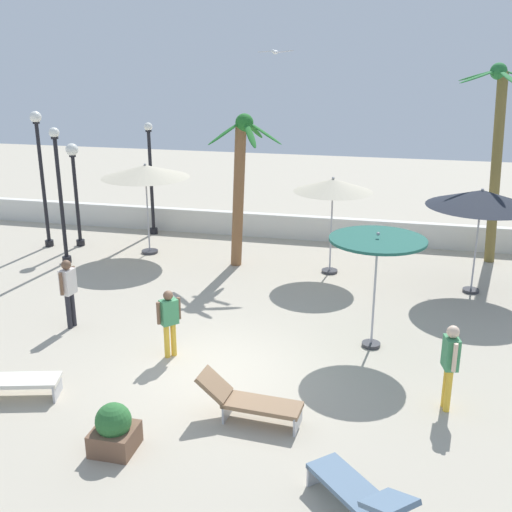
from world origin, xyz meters
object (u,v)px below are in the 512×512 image
lounge_chair_1 (9,379)px  seagull_0 (275,52)px  patio_umbrella_0 (333,186)px  palm_tree_1 (496,145)px  planter (114,430)px  palm_tree_0 (240,174)px  patio_umbrella_3 (482,199)px  guest_2 (68,287)px  lamp_post_1 (75,179)px  lounge_chair_0 (359,492)px  lamp_post_3 (151,176)px  guest_0 (169,317)px  patio_umbrella_1 (145,172)px  patio_umbrella_2 (377,246)px  lounge_chair_2 (249,401)px  lamp_post_2 (60,190)px  guest_1 (450,359)px  lamp_post_0 (41,166)px

lounge_chair_1 → seagull_0: bearing=74.5°
patio_umbrella_0 → palm_tree_1: bearing=25.4°
planter → lounge_chair_1: bearing=158.3°
palm_tree_0 → seagull_0: (0.57, 2.19, 3.44)m
lounge_chair_1 → planter: (2.68, -1.07, -0.01)m
palm_tree_0 → palm_tree_1: 7.67m
patio_umbrella_3 → lounge_chair_1: patio_umbrella_3 is taller
guest_2 → lamp_post_1: bearing=116.5°
patio_umbrella_0 → lounge_chair_0: bearing=-81.0°
palm_tree_1 → lounge_chair_1: (-9.70, -10.58, -3.24)m
palm_tree_1 → lounge_chair_1: size_ratio=3.05×
lamp_post_3 → lounge_chair_0: (8.30, -12.79, -1.70)m
guest_0 → palm_tree_1: bearing=48.7°
patio_umbrella_1 → seagull_0: 5.49m
lamp_post_3 → lounge_chair_1: (1.56, -11.08, -1.71)m
palm_tree_1 → guest_0: bearing=-131.3°
patio_umbrella_2 → lounge_chair_0: size_ratio=1.56×
palm_tree_1 → guest_2: palm_tree_1 is taller
lamp_post_1 → planter: size_ratio=4.07×
lounge_chair_1 → guest_0: (2.40, 2.28, 0.52)m
palm_tree_0 → lounge_chair_2: 8.82m
lamp_post_2 → lamp_post_3: 3.91m
guest_0 → planter: 3.40m
seagull_0 → lamp_post_2: bearing=-151.6°
palm_tree_0 → patio_umbrella_1: bearing=171.2°
lamp_post_3 → guest_1: 13.66m
patio_umbrella_2 → palm_tree_0: 6.34m
lamp_post_0 → lounge_chair_1: lamp_post_0 is taller
lamp_post_0 → planter: 12.45m
lamp_post_2 → guest_2: size_ratio=2.47×
guest_0 → guest_2: (-2.85, 0.88, 0.11)m
lamp_post_1 → lamp_post_2: (0.46, -1.73, 0.01)m
palm_tree_0 → seagull_0: bearing=75.3°
guest_2 → lamp_post_0: bearing=125.0°
patio_umbrella_1 → guest_2: patio_umbrella_1 is taller
lamp_post_2 → patio_umbrella_2: bearing=-21.0°
guest_1 → patio_umbrella_2: bearing=123.0°
patio_umbrella_0 → patio_umbrella_3: size_ratio=1.00×
patio_umbrella_0 → planter: bearing=-104.5°
lamp_post_3 → lounge_chair_0: 15.34m
seagull_0 → patio_umbrella_0: bearing=-45.8°
patio_umbrella_1 → lamp_post_1: size_ratio=0.85×
patio_umbrella_3 → lamp_post_0: bearing=175.2°
patio_umbrella_0 → planter: 10.04m
lamp_post_1 → lounge_chair_2: lamp_post_1 is taller
lamp_post_1 → lounge_chair_1: 9.97m
patio_umbrella_1 → lamp_post_0: (-3.60, -0.08, 0.05)m
lamp_post_0 → seagull_0: 8.39m
lounge_chair_1 → guest_1: guest_1 is taller
palm_tree_1 → lamp_post_1: (-13.15, -1.42, -1.34)m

